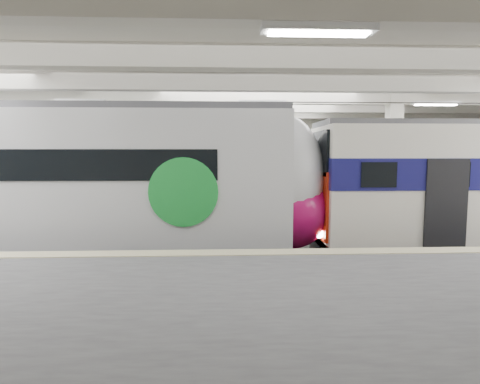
{
  "coord_description": "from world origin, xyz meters",
  "views": [
    {
      "loc": [
        -1.34,
        -11.68,
        3.24
      ],
      "look_at": [
        -0.78,
        1.0,
        2.0
      ],
      "focal_mm": 30.0,
      "sensor_mm": 36.0,
      "label": 1
    }
  ],
  "objects": [
    {
      "name": "station_hall",
      "position": [
        0.0,
        -1.74,
        3.24
      ],
      "size": [
        36.0,
        24.0,
        5.75
      ],
      "color": "black",
      "rests_on": "ground"
    },
    {
      "name": "modern_emu",
      "position": [
        -4.68,
        -0.0,
        2.25
      ],
      "size": [
        14.22,
        2.94,
        4.57
      ],
      "color": "silver",
      "rests_on": "ground"
    },
    {
      "name": "far_train",
      "position": [
        -4.91,
        5.5,
        2.22
      ],
      "size": [
        13.43,
        3.03,
        4.29
      ],
      "rotation": [
        0.0,
        0.0,
        -0.02
      ],
      "color": "silver",
      "rests_on": "ground"
    }
  ]
}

